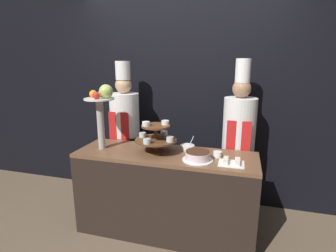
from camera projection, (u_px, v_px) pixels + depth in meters
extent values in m
plane|color=brown|center=(157.00, 248.00, 2.51)|extent=(14.00, 14.00, 0.00)
cube|color=black|center=(184.00, 90.00, 3.20)|extent=(10.00, 0.06, 2.80)
cube|color=black|center=(165.00, 195.00, 2.67)|extent=(1.77, 0.56, 0.83)
cube|color=brown|center=(165.00, 155.00, 2.57)|extent=(1.77, 0.56, 0.03)
cylinder|color=brown|center=(156.00, 152.00, 2.58)|extent=(0.18, 0.18, 0.02)
cylinder|color=brown|center=(156.00, 139.00, 2.55)|extent=(0.04, 0.04, 0.28)
cylinder|color=brown|center=(156.00, 140.00, 2.55)|extent=(0.41, 0.41, 0.02)
cylinder|color=brown|center=(156.00, 126.00, 2.51)|extent=(0.28, 0.28, 0.02)
cylinder|color=silver|center=(170.00, 139.00, 2.47)|extent=(0.07, 0.07, 0.04)
cylinder|color=green|center=(170.00, 140.00, 2.47)|extent=(0.06, 0.06, 0.03)
cylinder|color=silver|center=(164.00, 133.00, 2.67)|extent=(0.07, 0.07, 0.04)
cylinder|color=beige|center=(164.00, 134.00, 2.68)|extent=(0.06, 0.06, 0.03)
cylinder|color=silver|center=(143.00, 135.00, 2.62)|extent=(0.07, 0.07, 0.04)
cylinder|color=red|center=(143.00, 135.00, 2.62)|extent=(0.06, 0.06, 0.03)
cylinder|color=silver|center=(147.00, 141.00, 2.41)|extent=(0.07, 0.07, 0.04)
cylinder|color=gold|center=(147.00, 142.00, 2.41)|extent=(0.06, 0.06, 0.03)
cylinder|color=white|center=(165.00, 123.00, 2.53)|extent=(0.07, 0.07, 0.04)
cylinder|color=white|center=(146.00, 124.00, 2.48)|extent=(0.07, 0.07, 0.04)
cylinder|color=#B2ADA8|center=(101.00, 125.00, 2.64)|extent=(0.07, 0.07, 0.51)
cylinder|color=white|center=(99.00, 99.00, 2.58)|extent=(0.30, 0.30, 0.01)
sphere|color=#ADC160|center=(106.00, 91.00, 2.56)|extent=(0.14, 0.14, 0.14)
sphere|color=#84B742|center=(102.00, 93.00, 2.64)|extent=(0.08, 0.08, 0.08)
sphere|color=orange|center=(93.00, 94.00, 2.60)|extent=(0.08, 0.08, 0.08)
sphere|color=red|center=(96.00, 96.00, 2.50)|extent=(0.07, 0.07, 0.07)
cylinder|color=white|center=(198.00, 160.00, 2.38)|extent=(0.28, 0.28, 0.01)
cylinder|color=silver|center=(198.00, 156.00, 2.37)|extent=(0.22, 0.22, 0.07)
cylinder|color=#472819|center=(198.00, 151.00, 2.36)|extent=(0.22, 0.22, 0.01)
cylinder|color=white|center=(217.00, 154.00, 2.45)|extent=(0.08, 0.08, 0.05)
cube|color=white|center=(231.00, 164.00, 2.29)|extent=(0.22, 0.19, 0.01)
cube|color=silver|center=(225.00, 162.00, 2.26)|extent=(0.04, 0.04, 0.04)
cube|color=silver|center=(237.00, 163.00, 2.24)|extent=(0.04, 0.04, 0.04)
cube|color=silver|center=(226.00, 159.00, 2.33)|extent=(0.04, 0.04, 0.04)
cube|color=silver|center=(237.00, 160.00, 2.31)|extent=(0.04, 0.04, 0.04)
cylinder|color=white|center=(187.00, 147.00, 2.66)|extent=(0.14, 0.14, 0.05)
cylinder|color=#BCBCC1|center=(191.00, 141.00, 2.63)|extent=(0.05, 0.01, 0.11)
cube|color=#28282D|center=(127.00, 169.00, 3.27)|extent=(0.26, 0.14, 0.86)
cylinder|color=white|center=(125.00, 115.00, 3.11)|extent=(0.35, 0.35, 0.51)
cube|color=red|center=(119.00, 126.00, 2.98)|extent=(0.24, 0.01, 0.33)
sphere|color=tan|center=(123.00, 85.00, 3.02)|extent=(0.19, 0.19, 0.19)
cylinder|color=white|center=(123.00, 70.00, 2.98)|extent=(0.17, 0.17, 0.21)
cube|color=#38332D|center=(235.00, 183.00, 2.93)|extent=(0.26, 0.14, 0.82)
cylinder|color=white|center=(239.00, 124.00, 2.77)|extent=(0.34, 0.34, 0.55)
cube|color=red|center=(238.00, 138.00, 2.64)|extent=(0.24, 0.01, 0.35)
sphere|color=#A37556|center=(242.00, 89.00, 2.68)|extent=(0.19, 0.19, 0.19)
cylinder|color=white|center=(243.00, 71.00, 2.63)|extent=(0.15, 0.15, 0.24)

